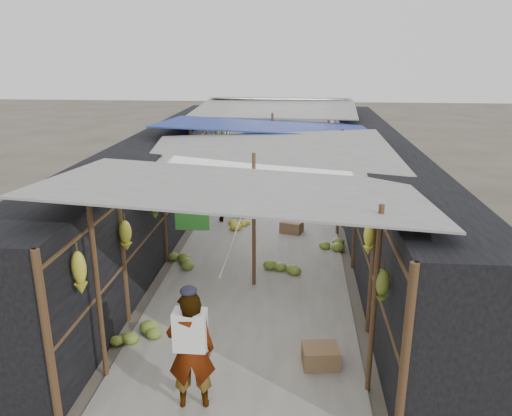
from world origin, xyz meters
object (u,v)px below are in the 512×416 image
(black_basin, at_px, (329,206))
(vendor_elderly, at_px, (191,351))
(vendor_seated, at_px, (322,175))
(crate_near, at_px, (320,357))
(shopper_blue, at_px, (235,187))

(black_basin, height_order, vendor_elderly, vendor_elderly)
(black_basin, relative_size, vendor_seated, 0.63)
(crate_near, xyz_separation_m, vendor_elderly, (-1.65, -0.98, 0.65))
(crate_near, height_order, black_basin, crate_near)
(crate_near, bearing_deg, black_basin, 79.47)
(black_basin, xyz_separation_m, vendor_seated, (-0.13, 2.38, 0.35))
(vendor_elderly, bearing_deg, shopper_blue, -95.93)
(shopper_blue, bearing_deg, black_basin, -5.10)
(vendor_elderly, bearing_deg, vendor_seated, -109.62)
(vendor_seated, bearing_deg, vendor_elderly, -44.23)
(crate_near, height_order, shopper_blue, shopper_blue)
(black_basin, bearing_deg, shopper_blue, -155.36)
(crate_near, height_order, vendor_elderly, vendor_elderly)
(crate_near, xyz_separation_m, shopper_blue, (-2.05, 6.38, 0.77))
(crate_near, xyz_separation_m, vendor_seated, (0.38, 9.93, 0.28))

